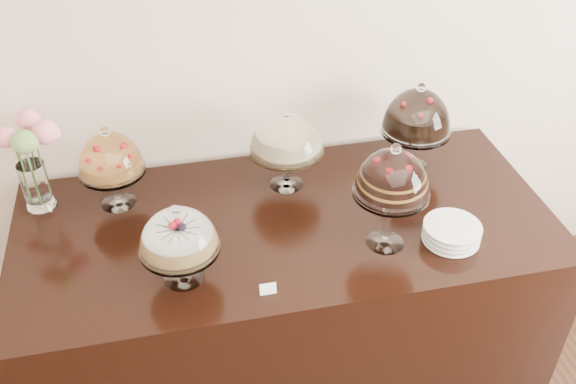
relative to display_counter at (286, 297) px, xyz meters
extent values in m
cube|color=beige|center=(0.35, 0.55, 1.05)|extent=(5.00, 0.04, 3.00)
cube|color=black|center=(0.00, 0.00, 0.00)|extent=(2.20, 1.00, 0.90)
cone|color=white|center=(-0.44, -0.25, 0.46)|extent=(0.15, 0.15, 0.02)
cylinder|color=white|center=(-0.44, -0.25, 0.53)|extent=(0.03, 0.03, 0.12)
cylinder|color=white|center=(-0.44, -0.25, 0.60)|extent=(0.29, 0.29, 0.01)
cylinder|color=tan|center=(-0.44, -0.25, 0.63)|extent=(0.24, 0.24, 0.06)
sphere|color=red|center=(-0.37, -0.23, 0.68)|extent=(0.02, 0.02, 0.02)
sphere|color=red|center=(-0.48, -0.20, 0.68)|extent=(0.02, 0.02, 0.02)
sphere|color=red|center=(-0.45, -0.31, 0.68)|extent=(0.02, 0.02, 0.02)
sphere|color=white|center=(-0.44, -0.25, 0.76)|extent=(0.04, 0.04, 0.04)
cone|color=white|center=(0.35, -0.22, 0.46)|extent=(0.15, 0.15, 0.02)
cylinder|color=white|center=(0.35, -0.22, 0.58)|extent=(0.03, 0.03, 0.22)
cylinder|color=white|center=(0.35, -0.22, 0.70)|extent=(0.29, 0.29, 0.01)
cylinder|color=black|center=(0.35, -0.22, 0.75)|extent=(0.21, 0.21, 0.10)
sphere|color=red|center=(0.41, -0.20, 0.81)|extent=(0.02, 0.02, 0.02)
sphere|color=red|center=(0.35, -0.16, 0.81)|extent=(0.02, 0.02, 0.02)
sphere|color=red|center=(0.30, -0.20, 0.81)|extent=(0.02, 0.02, 0.02)
sphere|color=red|center=(0.32, -0.26, 0.81)|extent=(0.02, 0.02, 0.02)
sphere|color=red|center=(0.39, -0.27, 0.81)|extent=(0.02, 0.02, 0.02)
sphere|color=white|center=(0.35, -0.22, 0.89)|extent=(0.04, 0.04, 0.04)
cone|color=white|center=(0.06, 0.24, 0.46)|extent=(0.15, 0.15, 0.02)
cylinder|color=white|center=(0.06, 0.24, 0.55)|extent=(0.03, 0.03, 0.15)
cylinder|color=white|center=(0.06, 0.24, 0.63)|extent=(0.32, 0.32, 0.01)
cylinder|color=#EFE7B9|center=(0.06, 0.24, 0.67)|extent=(0.25, 0.25, 0.08)
sphere|color=white|center=(0.06, 0.24, 0.80)|extent=(0.04, 0.04, 0.04)
cone|color=white|center=(0.65, 0.27, 0.46)|extent=(0.15, 0.15, 0.02)
cylinder|color=white|center=(0.65, 0.27, 0.55)|extent=(0.03, 0.03, 0.15)
cylinder|color=white|center=(0.65, 0.27, 0.64)|extent=(0.31, 0.31, 0.01)
cylinder|color=black|center=(0.65, 0.27, 0.69)|extent=(0.26, 0.26, 0.09)
sphere|color=red|center=(0.71, 0.29, 0.74)|extent=(0.02, 0.02, 0.02)
sphere|color=red|center=(0.59, 0.32, 0.74)|extent=(0.02, 0.02, 0.02)
sphere|color=red|center=(0.63, 0.20, 0.74)|extent=(0.02, 0.02, 0.02)
sphere|color=white|center=(0.65, 0.27, 0.85)|extent=(0.04, 0.04, 0.04)
cone|color=white|center=(-0.67, 0.26, 0.46)|extent=(0.15, 0.15, 0.02)
cylinder|color=white|center=(-0.67, 0.26, 0.54)|extent=(0.03, 0.03, 0.14)
cylinder|color=white|center=(-0.67, 0.26, 0.62)|extent=(0.27, 0.27, 0.01)
cylinder|color=#CD893C|center=(-0.67, 0.26, 0.64)|extent=(0.22, 0.22, 0.04)
sphere|color=red|center=(-0.61, 0.28, 0.68)|extent=(0.02, 0.02, 0.02)
sphere|color=red|center=(-0.65, 0.32, 0.68)|extent=(0.02, 0.02, 0.02)
sphere|color=red|center=(-0.71, 0.31, 0.68)|extent=(0.02, 0.02, 0.02)
sphere|color=red|center=(-0.73, 0.25, 0.68)|extent=(0.02, 0.02, 0.02)
sphere|color=red|center=(-0.68, 0.20, 0.68)|extent=(0.02, 0.02, 0.02)
sphere|color=red|center=(-0.62, 0.22, 0.68)|extent=(0.02, 0.02, 0.02)
sphere|color=white|center=(-0.67, 0.26, 0.80)|extent=(0.04, 0.04, 0.04)
cylinder|color=white|center=(-0.99, 0.31, 0.56)|extent=(0.11, 0.11, 0.21)
cylinder|color=#476B2D|center=(-0.94, 0.31, 0.65)|extent=(0.01, 0.01, 0.31)
sphere|color=pink|center=(-0.89, 0.31, 0.80)|extent=(0.10, 0.10, 0.10)
cylinder|color=#476B2D|center=(-0.98, 0.37, 0.64)|extent=(0.01, 0.01, 0.31)
sphere|color=pink|center=(-0.97, 0.43, 0.80)|extent=(0.09, 0.09, 0.09)
cylinder|color=#476B2D|center=(-1.03, 0.36, 0.62)|extent=(0.01, 0.01, 0.25)
sphere|color=pink|center=(-1.08, 0.41, 0.74)|extent=(0.08, 0.08, 0.08)
cylinder|color=#476B2D|center=(-1.01, 0.29, 0.65)|extent=(0.01, 0.01, 0.33)
sphere|color=pink|center=(-1.03, 0.28, 0.82)|extent=(0.08, 0.08, 0.08)
cylinder|color=#476B2D|center=(-0.98, 0.27, 0.65)|extent=(0.01, 0.01, 0.32)
sphere|color=#6B9849|center=(-0.97, 0.24, 0.81)|extent=(0.10, 0.10, 0.10)
cylinder|color=silver|center=(0.61, -0.26, 0.45)|extent=(0.22, 0.22, 0.01)
cylinder|color=silver|center=(0.61, -0.26, 0.47)|extent=(0.21, 0.21, 0.01)
cylinder|color=silver|center=(0.61, -0.26, 0.48)|extent=(0.22, 0.22, 0.01)
cylinder|color=silver|center=(0.61, -0.26, 0.49)|extent=(0.21, 0.21, 0.01)
cylinder|color=silver|center=(0.61, -0.26, 0.50)|extent=(0.22, 0.22, 0.01)
cylinder|color=silver|center=(0.61, -0.26, 0.51)|extent=(0.21, 0.21, 0.01)
cylinder|color=silver|center=(0.61, -0.26, 0.52)|extent=(0.22, 0.22, 0.01)
cube|color=white|center=(-0.15, -0.39, 0.47)|extent=(0.06, 0.02, 0.04)
camera|label=1|loc=(-0.42, -1.99, 2.12)|focal=40.00mm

